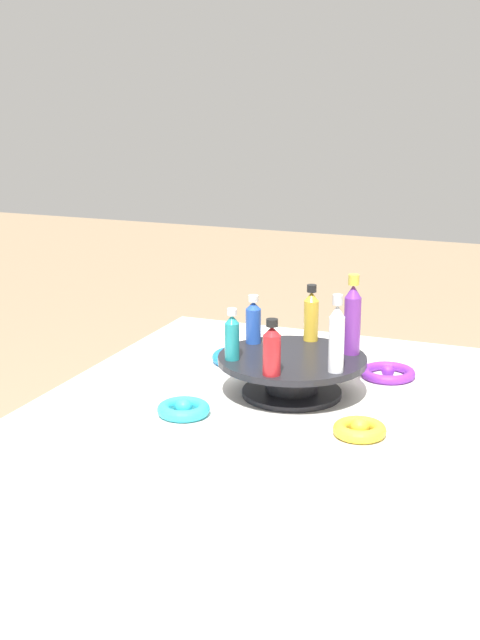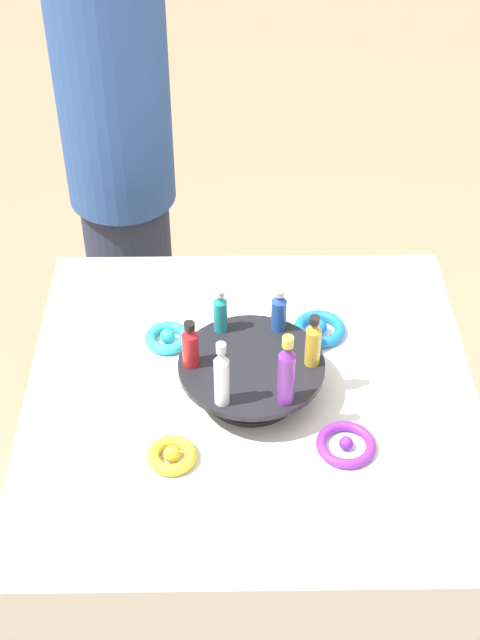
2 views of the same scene
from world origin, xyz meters
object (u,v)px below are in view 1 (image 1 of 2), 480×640
Objects in this scene: display_stand at (292,371)px; ribbon_bow_purple at (388,373)px; bottle_blue at (253,321)px; ribbon_bow_gold at (360,429)px; bottle_purple at (352,318)px; ribbon_bow_teal at (184,409)px; bottle_clear at (337,337)px; ribbon_bow_blue at (238,357)px; bottle_gold at (310,315)px; bottle_teal at (232,336)px; bottle_red at (273,349)px.

ribbon_bow_purple is (0.14, 0.17, -0.04)m from display_stand.
ribbon_bow_gold is (0.26, -0.20, -0.11)m from bottle_blue.
bottle_purple is 1.62× the size of ribbon_bow_teal.
ribbon_bow_blue is at bearing 143.20° from bottle_clear.
ribbon_bow_purple is (0.15, 0.05, -0.12)m from bottle_gold.
bottle_blue is 0.88× the size of ribbon_bow_blue.
display_stand reaches higher than ribbon_bow_purple.
bottle_purple is 0.25m from ribbon_bow_gold.
display_stand is 0.13m from bottle_teal.
bottle_blue is 0.20m from bottle_purple.
ribbon_bow_gold is at bearing -18.10° from bottle_teal.
ribbon_bow_teal and ribbon_bow_gold have the same top height.
ribbon_bow_teal is at bearing -159.51° from bottle_red.
bottle_teal is 0.23m from bottle_purple.
bottle_clear is at bearing -101.64° from ribbon_bow_purple.
bottle_clear is at bearing -59.02° from bottle_gold.
bottle_teal is at bearing 66.45° from ribbon_bow_teal.
bottle_purple is 1.70× the size of ribbon_bow_gold.
ribbon_bow_blue is at bearing 109.26° from bottle_teal.
bottle_purple reaches higher than bottle_blue.
bottle_gold is 1.20× the size of ribbon_bow_teal.
bottle_teal is 0.90× the size of ribbon_bow_blue.
display_stand is at bearing 139.23° from ribbon_bow_gold.
bottle_blue is 0.23m from bottle_clear.
ribbon_bow_purple is at bearing 94.23° from ribbon_bow_gold.
display_stand is 2.87× the size of bottle_teal.
ribbon_bow_teal is (-0.05, -0.11, -0.11)m from bottle_teal.
ribbon_bow_teal is at bearing -155.11° from bottle_clear.
bottle_gold is 0.33m from ribbon_bow_gold.
ribbon_bow_teal is at bearing -101.64° from bottle_blue.
bottle_clear is (0.19, 0.00, 0.02)m from bottle_teal.
bottle_red is at bearing -89.02° from display_stand.
ribbon_bow_purple is (0.05, 0.11, -0.14)m from bottle_purple.
display_stand is at bearing 30.98° from bottle_teal.
bottle_teal reaches higher than ribbon_bow_gold.
ribbon_bow_gold is at bearing -10.81° from bottle_red.
bottle_red is at bearing -59.02° from bottle_blue.
bottle_blue is (-0.10, -0.06, -0.01)m from bottle_gold.
bottle_clear is (0.10, -0.17, 0.01)m from bottle_gold.
bottle_red is 1.12× the size of ribbon_bow_gold.
bottle_teal is (-0.10, -0.06, 0.07)m from display_stand.
bottle_red reaches higher than ribbon_bow_gold.
ribbon_bow_gold is at bearing -40.77° from display_stand.
bottle_teal is at bearing -179.02° from bottle_clear.
ribbon_bow_teal is (-0.15, -0.05, -0.11)m from bottle_red.
ribbon_bow_teal is (-0.14, -0.17, -0.04)m from display_stand.
bottle_clear is 0.30m from ribbon_bow_teal.
ribbon_bow_teal reaches higher than ribbon_bow_purple.
bottle_red reaches higher than display_stand.
ribbon_bow_blue is at bearing 169.19° from bottle_gold.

